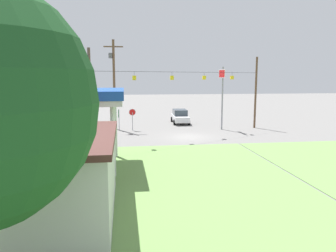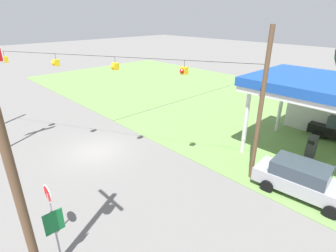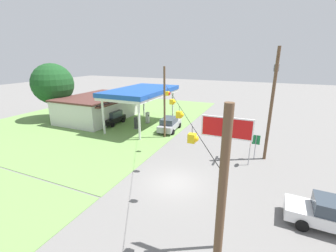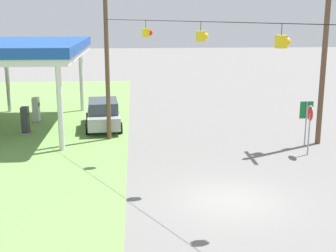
% 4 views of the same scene
% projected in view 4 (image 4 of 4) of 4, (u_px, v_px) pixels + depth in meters
% --- Properties ---
extents(ground_plane, '(160.00, 160.00, 0.00)m').
position_uv_depth(ground_plane, '(231.00, 200.00, 17.61)').
color(ground_plane, slate).
extents(gas_station_canopy, '(11.50, 6.55, 5.26)m').
position_uv_depth(gas_station_canopy, '(26.00, 50.00, 27.58)').
color(gas_station_canopy, silver).
rests_on(gas_station_canopy, ground).
extents(fuel_pump_near, '(0.71, 0.56, 1.63)m').
position_uv_depth(fuel_pump_near, '(25.00, 121.00, 27.00)').
color(fuel_pump_near, gray).
rests_on(fuel_pump_near, ground).
extents(fuel_pump_far, '(0.71, 0.56, 1.63)m').
position_uv_depth(fuel_pump_far, '(36.00, 111.00, 30.03)').
color(fuel_pump_far, gray).
rests_on(fuel_pump_far, ground).
extents(car_at_pumps_front, '(5.05, 2.41, 1.79)m').
position_uv_depth(car_at_pumps_front, '(103.00, 114.00, 28.38)').
color(car_at_pumps_front, '#9E9EA3').
rests_on(car_at_pumps_front, ground).
extents(stop_sign_roadside, '(0.80, 0.08, 2.50)m').
position_uv_depth(stop_sign_roadside, '(310.00, 119.00, 22.86)').
color(stop_sign_roadside, '#99999E').
rests_on(stop_sign_roadside, ground).
extents(route_sign, '(0.10, 0.70, 2.40)m').
position_uv_depth(route_sign, '(306.00, 114.00, 24.42)').
color(route_sign, gray).
rests_on(route_sign, ground).
extents(utility_pole_main, '(2.20, 0.44, 10.27)m').
position_uv_depth(utility_pole_main, '(325.00, 36.00, 24.01)').
color(utility_pole_main, brown).
rests_on(utility_pole_main, ground).
extents(signal_span_gantry, '(18.48, 10.24, 8.40)m').
position_uv_depth(signal_span_gantry, '(236.00, 79.00, 16.53)').
color(signal_span_gantry, brown).
rests_on(signal_span_gantry, ground).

